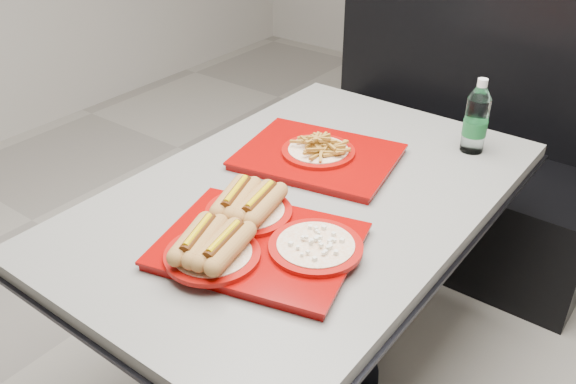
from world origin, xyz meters
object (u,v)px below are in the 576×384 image
Objects in this scene: tray_near at (252,235)px; tray_far at (318,153)px; diner_table at (304,239)px; water_bottle at (476,120)px; booth_bench at (452,155)px.

tray_far is at bearing 105.38° from tray_near.
tray_near is at bearing -79.46° from diner_table.
water_bottle reaches higher than tray_near.
water_bottle is (0.27, 0.52, 0.27)m from diner_table.
water_bottle is (0.27, -0.57, 0.45)m from booth_bench.
tray_near is at bearing -74.62° from tray_far.
booth_bench is 0.78m from water_bottle.
tray_near is at bearing -87.77° from booth_bench.
diner_table is 1.11m from booth_bench.
diner_table is at bearing -117.55° from water_bottle.
diner_table is 0.27m from tray_far.
tray_near reaches higher than tray_far.
water_bottle is (0.22, 0.81, 0.07)m from tray_near.
water_bottle reaches higher than diner_table.
booth_bench is 5.72× the size of water_bottle.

